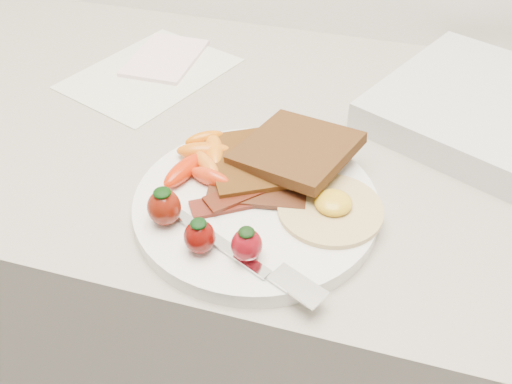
# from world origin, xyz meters

# --- Properties ---
(counter) EXTENTS (2.00, 0.60, 0.90)m
(counter) POSITION_xyz_m (0.00, 1.70, 0.45)
(counter) COLOR gray
(counter) RESTS_ON ground
(plate) EXTENTS (0.27, 0.27, 0.02)m
(plate) POSITION_xyz_m (0.02, 1.54, 0.91)
(plate) COLOR white
(plate) RESTS_ON counter
(toast_lower) EXTENTS (0.15, 0.15, 0.01)m
(toast_lower) POSITION_xyz_m (0.01, 1.60, 0.93)
(toast_lower) COLOR #49200A
(toast_lower) RESTS_ON plate
(toast_upper) EXTENTS (0.15, 0.15, 0.03)m
(toast_upper) POSITION_xyz_m (0.05, 1.62, 0.94)
(toast_upper) COLOR black
(toast_upper) RESTS_ON toast_lower
(fried_egg) EXTENTS (0.15, 0.15, 0.02)m
(fried_egg) POSITION_xyz_m (0.10, 1.55, 0.92)
(fried_egg) COLOR beige
(fried_egg) RESTS_ON plate
(bacon_strips) EXTENTS (0.12, 0.11, 0.01)m
(bacon_strips) POSITION_xyz_m (0.01, 1.54, 0.92)
(bacon_strips) COLOR #4C0E09
(bacon_strips) RESTS_ON plate
(baby_carrots) EXTENTS (0.09, 0.12, 0.02)m
(baby_carrots) POSITION_xyz_m (-0.06, 1.58, 0.93)
(baby_carrots) COLOR orange
(baby_carrots) RESTS_ON plate
(strawberries) EXTENTS (0.13, 0.06, 0.04)m
(strawberries) POSITION_xyz_m (-0.02, 1.47, 0.94)
(strawberries) COLOR #611307
(strawberries) RESTS_ON plate
(fork) EXTENTS (0.18, 0.09, 0.00)m
(fork) POSITION_xyz_m (0.04, 1.45, 0.92)
(fork) COLOR silver
(fork) RESTS_ON plate
(paper_sheet) EXTENTS (0.25, 0.28, 0.00)m
(paper_sheet) POSITION_xyz_m (-0.22, 1.79, 0.90)
(paper_sheet) COLOR silver
(paper_sheet) RESTS_ON counter
(notepad) EXTENTS (0.10, 0.14, 0.01)m
(notepad) POSITION_xyz_m (-0.22, 1.83, 0.91)
(notepad) COLOR #FCD4DC
(notepad) RESTS_ON paper_sheet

